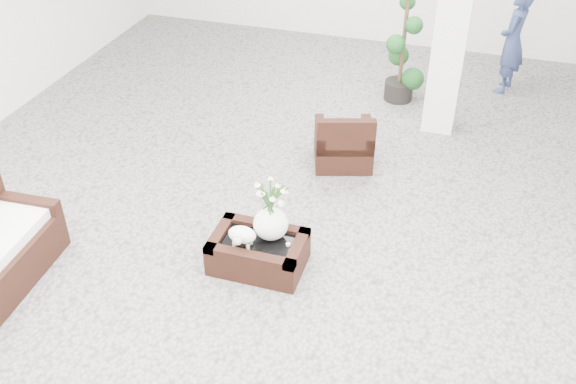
% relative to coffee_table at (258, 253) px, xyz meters
% --- Properties ---
extents(ground, '(11.00, 11.00, 0.00)m').
position_rel_coffee_table_xyz_m(ground, '(0.16, 0.55, -0.16)').
color(ground, gray).
rests_on(ground, ground).
extents(coffee_table, '(0.90, 0.60, 0.31)m').
position_rel_coffee_table_xyz_m(coffee_table, '(0.00, 0.00, 0.00)').
color(coffee_table, black).
rests_on(coffee_table, ground).
extents(sheep_figurine, '(0.28, 0.23, 0.21)m').
position_rel_coffee_table_xyz_m(sheep_figurine, '(-0.12, -0.10, 0.26)').
color(sheep_figurine, white).
rests_on(sheep_figurine, coffee_table).
extents(planter_narcissus, '(0.44, 0.44, 0.80)m').
position_rel_coffee_table_xyz_m(planter_narcissus, '(0.10, 0.10, 0.56)').
color(planter_narcissus, white).
rests_on(planter_narcissus, coffee_table).
extents(tealight, '(0.04, 0.04, 0.03)m').
position_rel_coffee_table_xyz_m(tealight, '(0.30, 0.02, 0.17)').
color(tealight, white).
rests_on(tealight, coffee_table).
extents(armchair, '(0.84, 0.83, 0.73)m').
position_rel_coffee_table_xyz_m(armchair, '(0.35, 2.11, 0.21)').
color(armchair, black).
rests_on(armchair, ground).
extents(topiary, '(0.45, 0.45, 1.70)m').
position_rel_coffee_table_xyz_m(topiary, '(0.72, 3.99, 0.70)').
color(topiary, '#144017').
rests_on(topiary, ground).
extents(shopper, '(0.49, 0.62, 1.51)m').
position_rel_coffee_table_xyz_m(shopper, '(2.16, 4.75, 0.60)').
color(shopper, navy).
rests_on(shopper, ground).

